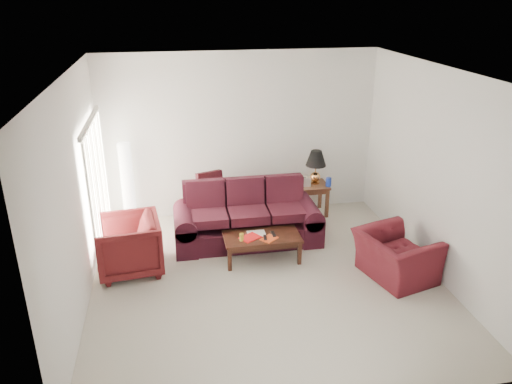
% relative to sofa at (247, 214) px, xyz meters
% --- Properties ---
extents(floor, '(5.00, 5.00, 0.00)m').
position_rel_sofa_xyz_m(floor, '(0.08, -1.24, -0.49)').
color(floor, beige).
rests_on(floor, ground).
extents(blinds, '(0.10, 2.00, 2.16)m').
position_rel_sofa_xyz_m(blinds, '(-2.34, 0.06, 0.59)').
color(blinds, silver).
rests_on(blinds, ground).
extents(sofa, '(2.44, 1.12, 0.99)m').
position_rel_sofa_xyz_m(sofa, '(0.00, 0.00, 0.00)').
color(sofa, black).
rests_on(sofa, ground).
extents(throw_pillow, '(0.51, 0.36, 0.48)m').
position_rel_sofa_xyz_m(throw_pillow, '(-0.54, 0.76, 0.28)').
color(throw_pillow, black).
rests_on(throw_pillow, sofa).
extents(end_table, '(0.59, 0.59, 0.59)m').
position_rel_sofa_xyz_m(end_table, '(1.39, 0.91, -0.20)').
color(end_table, '#5A2C1E').
rests_on(end_table, ground).
extents(table_lamp, '(0.38, 0.38, 0.64)m').
position_rel_sofa_xyz_m(table_lamp, '(1.44, 0.95, 0.42)').
color(table_lamp, '#C17D3C').
rests_on(table_lamp, end_table).
extents(clock, '(0.16, 0.08, 0.15)m').
position_rel_sofa_xyz_m(clock, '(1.24, 0.82, 0.17)').
color(clock, white).
rests_on(clock, end_table).
extents(blue_canister, '(0.12, 0.12, 0.16)m').
position_rel_sofa_xyz_m(blue_canister, '(1.64, 0.76, 0.18)').
color(blue_canister, '#1833A1').
rests_on(blue_canister, end_table).
extents(picture_frame, '(0.22, 0.23, 0.06)m').
position_rel_sofa_xyz_m(picture_frame, '(1.29, 1.12, 0.19)').
color(picture_frame, '#AEAFB2').
rests_on(picture_frame, end_table).
extents(floor_lamp, '(0.27, 0.27, 1.57)m').
position_rel_sofa_xyz_m(floor_lamp, '(-1.96, 0.96, 0.29)').
color(floor_lamp, white).
rests_on(floor_lamp, ground).
extents(armchair_left, '(1.04, 1.01, 0.86)m').
position_rel_sofa_xyz_m(armchair_left, '(-1.89, -0.63, -0.07)').
color(armchair_left, '#481012').
rests_on(armchair_left, ground).
extents(armchair_right, '(1.17, 1.27, 0.69)m').
position_rel_sofa_xyz_m(armchair_right, '(1.95, -1.50, -0.15)').
color(armchair_right, '#491018').
rests_on(armchair_right, ground).
extents(coffee_table, '(1.24, 0.71, 0.41)m').
position_rel_sofa_xyz_m(coffee_table, '(0.13, -0.65, -0.29)').
color(coffee_table, black).
rests_on(coffee_table, ground).
extents(magazine_red, '(0.37, 0.35, 0.02)m').
position_rel_sofa_xyz_m(magazine_red, '(-0.07, -0.69, -0.07)').
color(magazine_red, red).
rests_on(magazine_red, coffee_table).
extents(magazine_white, '(0.28, 0.21, 0.02)m').
position_rel_sofa_xyz_m(magazine_white, '(0.05, -0.57, -0.07)').
color(magazine_white, white).
rests_on(magazine_white, coffee_table).
extents(magazine_orange, '(0.31, 0.30, 0.01)m').
position_rel_sofa_xyz_m(magazine_orange, '(0.21, -0.78, -0.07)').
color(magazine_orange, '#D24518').
rests_on(magazine_orange, coffee_table).
extents(remote_a, '(0.06, 0.16, 0.02)m').
position_rel_sofa_xyz_m(remote_a, '(0.15, -0.77, -0.05)').
color(remote_a, black).
rests_on(remote_a, coffee_table).
extents(remote_b, '(0.05, 0.17, 0.02)m').
position_rel_sofa_xyz_m(remote_b, '(0.30, -0.67, -0.05)').
color(remote_b, black).
rests_on(remote_b, coffee_table).
extents(yellow_glass, '(0.09, 0.09, 0.12)m').
position_rel_sofa_xyz_m(yellow_glass, '(-0.21, -0.75, -0.02)').
color(yellow_glass, gold).
rests_on(yellow_glass, coffee_table).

